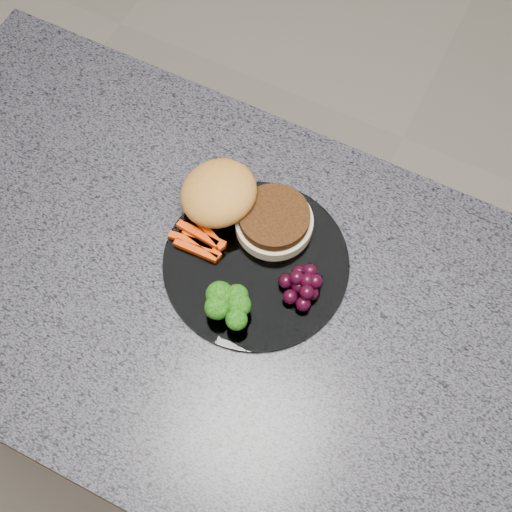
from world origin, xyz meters
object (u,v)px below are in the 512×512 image
(island_cabinet, at_px, (255,394))
(grape_bunch, at_px, (303,285))
(plate, at_px, (256,263))
(burger, at_px, (238,205))

(island_cabinet, bearing_deg, grape_bunch, 48.73)
(island_cabinet, relative_size, plate, 4.62)
(island_cabinet, height_order, grape_bunch, grape_bunch)
(island_cabinet, relative_size, burger, 5.68)
(island_cabinet, relative_size, grape_bunch, 19.42)
(plate, height_order, grape_bunch, grape_bunch)
(plate, bearing_deg, grape_bunch, -6.07)
(grape_bunch, bearing_deg, plate, 173.93)
(island_cabinet, bearing_deg, plate, 114.47)
(island_cabinet, distance_m, burger, 0.52)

